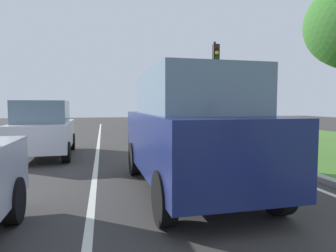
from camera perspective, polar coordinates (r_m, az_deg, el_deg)
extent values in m
plane|color=#383533|center=(10.44, -9.57, -5.07)|extent=(60.00, 60.00, 0.00)
cube|color=silver|center=(10.43, -13.43, -5.12)|extent=(0.12, 32.00, 0.01)
cube|color=silver|center=(11.21, 9.20, -4.43)|extent=(0.12, 32.00, 0.01)
cube|color=#47752D|center=(13.77, 28.55, -3.18)|extent=(9.00, 48.00, 0.06)
cube|color=#9E9B93|center=(11.39, 11.55, -4.03)|extent=(0.24, 48.00, 0.12)
cube|color=navy|center=(5.70, 4.33, -3.17)|extent=(2.01, 4.55, 1.10)
cube|color=slate|center=(5.52, 4.87, 6.46)|extent=(1.77, 2.74, 0.80)
cylinder|color=black|center=(7.08, -6.40, -6.28)|extent=(0.24, 0.77, 0.76)
cylinder|color=black|center=(7.50, 7.02, -5.69)|extent=(0.24, 0.77, 0.76)
cylinder|color=black|center=(4.15, -0.76, -13.73)|extent=(0.24, 0.77, 0.76)
cylinder|color=black|center=(4.83, 20.30, -11.39)|extent=(0.24, 0.77, 0.76)
cylinder|color=black|center=(4.75, -27.72, -12.62)|extent=(0.24, 0.65, 0.64)
cube|color=silver|center=(10.28, -22.72, -1.54)|extent=(1.78, 3.76, 0.80)
cube|color=slate|center=(9.99, -23.03, 2.55)|extent=(1.55, 1.96, 0.68)
cylinder|color=black|center=(11.68, -25.47, -2.96)|extent=(0.24, 0.61, 0.60)
cylinder|color=black|center=(11.49, -18.05, -2.87)|extent=(0.24, 0.61, 0.60)
cylinder|color=black|center=(9.24, -28.40, -4.81)|extent=(0.24, 0.61, 0.60)
cylinder|color=black|center=(9.00, -19.00, -4.77)|extent=(0.24, 0.61, 0.60)
cylinder|color=#2D2D2D|center=(15.72, 8.85, 6.94)|extent=(0.14, 0.14, 4.90)
cube|color=black|center=(15.73, 9.20, 13.67)|extent=(0.32, 0.24, 0.90)
sphere|color=#3F0F0F|center=(15.66, 9.39, 14.75)|extent=(0.20, 0.20, 0.20)
sphere|color=#F2AD19|center=(15.61, 9.38, 13.74)|extent=(0.20, 0.20, 0.20)
sphere|color=black|center=(15.57, 9.37, 12.72)|extent=(0.20, 0.20, 0.20)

